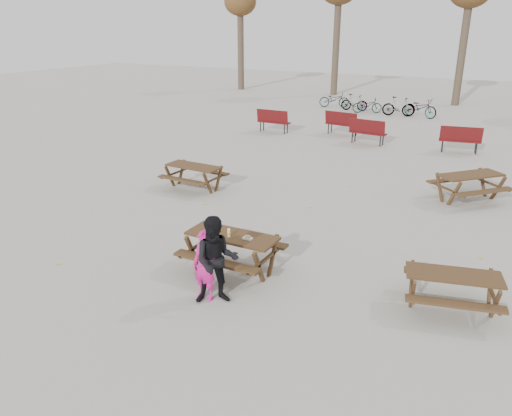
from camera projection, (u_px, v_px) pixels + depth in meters
The scene contains 13 objects.
ground at pixel (233, 270), 10.01m from camera, with size 80.00×80.00×0.00m, color gray.
main_picnic_table at pixel (232, 243), 9.80m from camera, with size 1.80×1.45×0.78m.
food_tray at pixel (248, 238), 9.52m from camera, with size 0.18×0.11×0.04m, color white.
bread_roll at pixel (248, 236), 9.51m from camera, with size 0.14×0.06×0.05m, color tan.
soda_bottle at pixel (229, 233), 9.63m from camera, with size 0.07×0.07×0.17m.
child at pixel (205, 266), 8.76m from camera, with size 0.48×0.31×1.30m, color #D51A84.
adult at pixel (216, 261), 8.61m from camera, with size 0.78×0.61×1.61m, color black.
picnic_table_east at pixel (451, 291), 8.55m from camera, with size 1.56×1.26×0.67m, color #322012, non-canonical shape.
picnic_table_north at pixel (194, 177), 14.77m from camera, with size 1.66×1.34×0.71m, color #322012, non-canonical shape.
picnic_table_far at pixel (469, 187), 13.77m from camera, with size 1.78×1.43×0.76m, color #322012, non-canonical shape.
park_bench_row at pixel (357, 128), 20.80m from camera, with size 9.46×1.89×1.03m.
bicycle_row at pixel (378, 104), 27.10m from camera, with size 6.97×2.25×1.00m.
fallen_leaves at pixel (304, 231), 11.85m from camera, with size 11.00×11.00×0.01m, color gold, non-canonical shape.
Camera 1 is at (4.61, -7.67, 4.67)m, focal length 35.00 mm.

